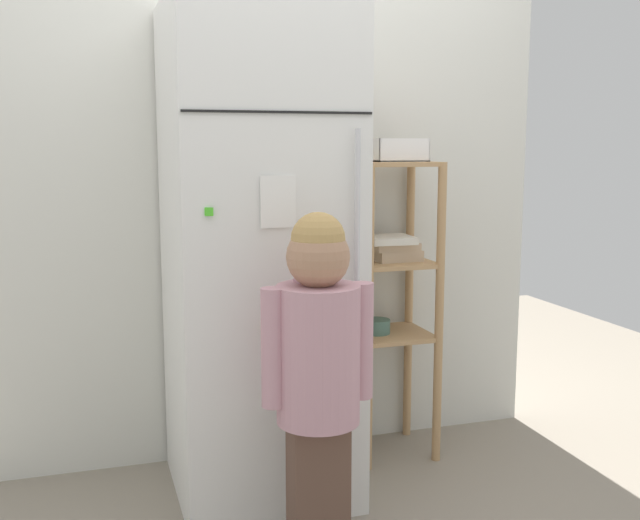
{
  "coord_description": "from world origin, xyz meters",
  "views": [
    {
      "loc": [
        -0.75,
        -2.7,
        1.32
      ],
      "look_at": [
        0.11,
        0.02,
        0.89
      ],
      "focal_mm": 42.29,
      "sensor_mm": 36.0,
      "label": 1
    }
  ],
  "objects_px": {
    "refrigerator": "(258,255)",
    "fruit_bin": "(396,151)",
    "pantry_shelf_unit": "(390,278)",
    "child_standing": "(318,353)"
  },
  "relations": [
    {
      "from": "refrigerator",
      "to": "fruit_bin",
      "type": "bearing_deg",
      "value": 15.82
    },
    {
      "from": "child_standing",
      "to": "pantry_shelf_unit",
      "type": "xyz_separation_m",
      "value": [
        0.55,
        0.72,
        0.09
      ]
    },
    {
      "from": "child_standing",
      "to": "fruit_bin",
      "type": "relative_size",
      "value": 5.09
    },
    {
      "from": "fruit_bin",
      "to": "refrigerator",
      "type": "bearing_deg",
      "value": -164.18
    },
    {
      "from": "refrigerator",
      "to": "fruit_bin",
      "type": "xyz_separation_m",
      "value": [
        0.63,
        0.18,
        0.38
      ]
    },
    {
      "from": "refrigerator",
      "to": "pantry_shelf_unit",
      "type": "relative_size",
      "value": 1.46
    },
    {
      "from": "pantry_shelf_unit",
      "to": "fruit_bin",
      "type": "distance_m",
      "value": 0.53
    },
    {
      "from": "refrigerator",
      "to": "pantry_shelf_unit",
      "type": "distance_m",
      "value": 0.65
    },
    {
      "from": "child_standing",
      "to": "fruit_bin",
      "type": "bearing_deg",
      "value": 51.96
    },
    {
      "from": "fruit_bin",
      "to": "child_standing",
      "type": "bearing_deg",
      "value": -128.04
    }
  ]
}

